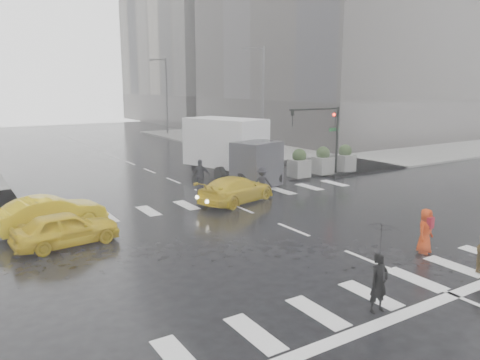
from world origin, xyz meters
TOP-DOWN VIEW (x-y plane):
  - ground at (0.00, 0.00)m, footprint 120.00×120.00m
  - sidewalk_ne at (19.50, 17.50)m, footprint 35.00×35.00m
  - building_ne_far at (29.00, 56.00)m, footprint 26.05×26.05m
  - road_markings at (0.00, 0.00)m, footprint 18.00×48.00m
  - traffic_signal_pole at (9.01, 8.01)m, footprint 4.45×0.42m
  - street_lamp_near at (10.87, 18.00)m, footprint 2.15×0.22m
  - street_lamp_far at (10.87, 38.00)m, footprint 2.15×0.22m
  - planter_west at (7.00, 8.20)m, footprint 1.10×1.10m
  - planter_mid at (9.00, 8.20)m, footprint 1.10×1.10m
  - planter_east at (11.00, 8.20)m, footprint 1.10×1.10m
  - pedestrian_black at (-2.61, -6.80)m, footprint 1.01×1.03m
  - pedestrian_orange at (2.26, -4.62)m, footprint 0.88×0.66m
  - pedestrian_far_a at (0.01, 8.31)m, footprint 1.24×1.06m
  - pedestrian_far_b at (2.16, 5.35)m, footprint 1.19×1.10m
  - taxi_front at (-8.38, 3.00)m, footprint 3.97×1.92m
  - taxi_mid at (-8.49, 5.27)m, footprint 4.52×2.11m
  - taxi_rear at (0.44, 5.18)m, footprint 4.48×3.13m
  - box_truck at (3.32, 10.19)m, footprint 2.69×7.17m

SIDE VIEW (x-z plane):
  - ground at x=0.00m, z-range 0.00..0.00m
  - road_markings at x=0.00m, z-range 0.00..0.01m
  - sidewalk_ne at x=19.50m, z-range 0.00..0.15m
  - taxi_front at x=-8.38m, z-range 0.00..1.31m
  - taxi_rear at x=0.44m, z-range 0.00..1.34m
  - taxi_mid at x=-8.49m, z-range 0.00..1.43m
  - pedestrian_far_b at x=2.16m, z-range 0.00..1.63m
  - pedestrian_orange at x=2.26m, z-range 0.01..1.63m
  - pedestrian_far_a at x=0.01m, z-range 0.00..1.82m
  - planter_west at x=7.00m, z-range 0.08..1.88m
  - planter_mid at x=9.00m, z-range 0.08..1.88m
  - planter_east at x=11.00m, z-range 0.08..1.88m
  - pedestrian_black at x=-2.61m, z-range 0.41..2.84m
  - box_truck at x=3.32m, z-range 0.13..3.94m
  - traffic_signal_pole at x=9.01m, z-range 0.97..5.47m
  - street_lamp_near at x=10.87m, z-range 0.45..9.45m
  - street_lamp_far at x=10.87m, z-range 0.45..9.45m
  - building_ne_far at x=29.00m, z-range -1.73..34.27m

